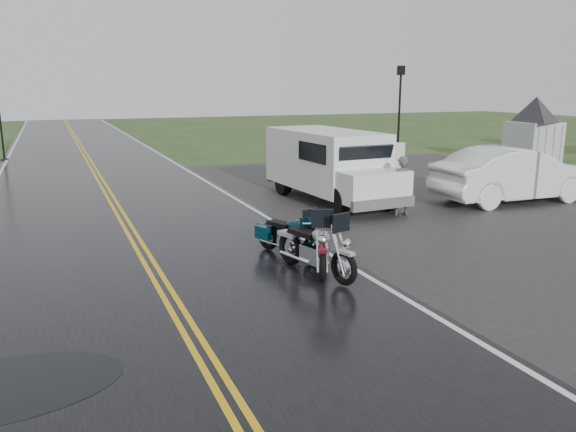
{
  "coord_description": "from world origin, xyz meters",
  "views": [
    {
      "loc": [
        -1.7,
        -8.64,
        3.67
      ],
      "look_at": [
        2.8,
        2.0,
        1.0
      ],
      "focal_mm": 35.0,
      "sensor_mm": 36.0,
      "label": 1
    }
  ],
  "objects_px": {
    "motorcycle_red": "(322,250)",
    "sedan_white": "(513,175)",
    "motorcycle_silver": "(344,254)",
    "van_white": "(338,176)",
    "visitor_center": "(535,114)",
    "lamp_post_far_right": "(399,113)",
    "motorcycle_teal": "(314,239)",
    "person_at_van": "(401,187)",
    "lamp_post_far_left": "(0,118)"
  },
  "relations": [
    {
      "from": "lamp_post_far_left",
      "to": "lamp_post_far_right",
      "type": "distance_m",
      "value": 20.02
    },
    {
      "from": "motorcycle_red",
      "to": "lamp_post_far_right",
      "type": "relative_size",
      "value": 0.49
    },
    {
      "from": "visitor_center",
      "to": "lamp_post_far_left",
      "type": "bearing_deg",
      "value": 155.07
    },
    {
      "from": "visitor_center",
      "to": "person_at_van",
      "type": "height_order",
      "value": "visitor_center"
    },
    {
      "from": "van_white",
      "to": "person_at_van",
      "type": "xyz_separation_m",
      "value": [
        1.71,
        -0.64,
        -0.31
      ]
    },
    {
      "from": "visitor_center",
      "to": "motorcycle_silver",
      "type": "relative_size",
      "value": 7.09
    },
    {
      "from": "person_at_van",
      "to": "motorcycle_red",
      "type": "bearing_deg",
      "value": 46.64
    },
    {
      "from": "motorcycle_silver",
      "to": "van_white",
      "type": "xyz_separation_m",
      "value": [
        2.67,
        5.29,
        0.51
      ]
    },
    {
      "from": "motorcycle_teal",
      "to": "sedan_white",
      "type": "distance_m",
      "value": 9.41
    },
    {
      "from": "motorcycle_red",
      "to": "sedan_white",
      "type": "distance_m",
      "value": 10.22
    },
    {
      "from": "visitor_center",
      "to": "van_white",
      "type": "distance_m",
      "value": 15.74
    },
    {
      "from": "person_at_van",
      "to": "lamp_post_far_right",
      "type": "xyz_separation_m",
      "value": [
        7.16,
        10.88,
        1.51
      ]
    },
    {
      "from": "motorcycle_silver",
      "to": "sedan_white",
      "type": "height_order",
      "value": "sedan_white"
    },
    {
      "from": "sedan_white",
      "to": "lamp_post_far_right",
      "type": "distance_m",
      "value": 11.07
    },
    {
      "from": "motorcycle_red",
      "to": "visitor_center",
      "type": "bearing_deg",
      "value": 56.55
    },
    {
      "from": "lamp_post_far_right",
      "to": "motorcycle_teal",
      "type": "bearing_deg",
      "value": -129.17
    },
    {
      "from": "visitor_center",
      "to": "motorcycle_teal",
      "type": "xyz_separation_m",
      "value": [
        -16.82,
        -10.47,
        -1.82
      ]
    },
    {
      "from": "motorcycle_red",
      "to": "person_at_van",
      "type": "height_order",
      "value": "person_at_van"
    },
    {
      "from": "visitor_center",
      "to": "lamp_post_far_left",
      "type": "relative_size",
      "value": 3.77
    },
    {
      "from": "motorcycle_red",
      "to": "motorcycle_silver",
      "type": "relative_size",
      "value": 1.03
    },
    {
      "from": "lamp_post_far_left",
      "to": "motorcycle_silver",
      "type": "bearing_deg",
      "value": -73.06
    },
    {
      "from": "motorcycle_teal",
      "to": "van_white",
      "type": "xyz_separation_m",
      "value": [
        2.59,
        3.83,
        0.59
      ]
    },
    {
      "from": "van_white",
      "to": "sedan_white",
      "type": "distance_m",
      "value": 6.17
    },
    {
      "from": "motorcycle_teal",
      "to": "lamp_post_far_left",
      "type": "bearing_deg",
      "value": 87.08
    },
    {
      "from": "van_white",
      "to": "lamp_post_far_left",
      "type": "xyz_separation_m",
      "value": [
        -9.69,
        17.76,
        0.95
      ]
    },
    {
      "from": "person_at_van",
      "to": "visitor_center",
      "type": "bearing_deg",
      "value": -146.09
    },
    {
      "from": "motorcycle_red",
      "to": "lamp_post_far_left",
      "type": "height_order",
      "value": "lamp_post_far_left"
    },
    {
      "from": "visitor_center",
      "to": "lamp_post_far_right",
      "type": "distance_m",
      "value": 6.45
    },
    {
      "from": "motorcycle_silver",
      "to": "person_at_van",
      "type": "bearing_deg",
      "value": 32.71
    },
    {
      "from": "visitor_center",
      "to": "motorcycle_teal",
      "type": "distance_m",
      "value": 19.89
    },
    {
      "from": "motorcycle_teal",
      "to": "sedan_white",
      "type": "relative_size",
      "value": 0.37
    },
    {
      "from": "van_white",
      "to": "person_at_van",
      "type": "height_order",
      "value": "van_white"
    },
    {
      "from": "person_at_van",
      "to": "lamp_post_far_left",
      "type": "bearing_deg",
      "value": -54.5
    },
    {
      "from": "lamp_post_far_left",
      "to": "lamp_post_far_right",
      "type": "height_order",
      "value": "lamp_post_far_right"
    },
    {
      "from": "visitor_center",
      "to": "sedan_white",
      "type": "xyz_separation_m",
      "value": [
        -8.07,
        -7.03,
        -1.52
      ]
    },
    {
      "from": "visitor_center",
      "to": "lamp_post_far_left",
      "type": "xyz_separation_m",
      "value": [
        -23.91,
        11.12,
        -0.28
      ]
    },
    {
      "from": "sedan_white",
      "to": "lamp_post_far_right",
      "type": "height_order",
      "value": "lamp_post_far_right"
    },
    {
      "from": "sedan_white",
      "to": "lamp_post_far_left",
      "type": "bearing_deg",
      "value": 43.05
    },
    {
      "from": "person_at_van",
      "to": "sedan_white",
      "type": "distance_m",
      "value": 4.46
    },
    {
      "from": "motorcycle_red",
      "to": "motorcycle_silver",
      "type": "height_order",
      "value": "motorcycle_red"
    },
    {
      "from": "motorcycle_red",
      "to": "motorcycle_teal",
      "type": "relative_size",
      "value": 1.18
    },
    {
      "from": "motorcycle_red",
      "to": "lamp_post_far_right",
      "type": "xyz_separation_m",
      "value": [
        11.83,
        15.22,
        1.68
      ]
    },
    {
      "from": "motorcycle_red",
      "to": "sedan_white",
      "type": "bearing_deg",
      "value": 49.23
    },
    {
      "from": "lamp_post_far_left",
      "to": "motorcycle_red",
      "type": "bearing_deg",
      "value": -73.52
    },
    {
      "from": "visitor_center",
      "to": "motorcycle_teal",
      "type": "bearing_deg",
      "value": -148.1
    },
    {
      "from": "visitor_center",
      "to": "lamp_post_far_right",
      "type": "height_order",
      "value": "visitor_center"
    },
    {
      "from": "motorcycle_teal",
      "to": "lamp_post_far_right",
      "type": "height_order",
      "value": "lamp_post_far_right"
    },
    {
      "from": "motorcycle_silver",
      "to": "motorcycle_teal",
      "type": "bearing_deg",
      "value": 72.92
    },
    {
      "from": "visitor_center",
      "to": "lamp_post_far_left",
      "type": "height_order",
      "value": "visitor_center"
    },
    {
      "from": "sedan_white",
      "to": "visitor_center",
      "type": "bearing_deg",
      "value": -47.03
    }
  ]
}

